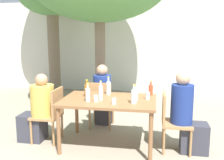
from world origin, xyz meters
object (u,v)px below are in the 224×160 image
object	(u,v)px
dining_table_front	(109,104)
person_seated_0	(38,111)
patio_chair_1	(171,118)
person_seated_2	(103,98)
drinking_glass_1	(114,101)
drinking_glass_0	(136,96)
patio_chair_2	(101,102)
drinking_glass_2	(96,99)
soda_bottle_0	(151,89)
water_bottle_1	(101,93)
water_bottle_3	(134,96)
person_seated_1	(187,116)
water_bottle_4	(108,88)
patio_chair_0	(51,112)
amber_bottle_2	(87,90)
drinking_glass_3	(148,96)
water_bottle_5	(88,94)

from	to	relation	value
dining_table_front	person_seated_0	distance (m)	1.21
patio_chair_1	person_seated_2	size ratio (longest dim) A/B	0.75
drinking_glass_1	person_seated_0	bearing A→B (deg)	168.46
drinking_glass_0	person_seated_0	bearing A→B (deg)	179.97
patio_chair_2	drinking_glass_2	distance (m)	0.97
person_seated_0	drinking_glass_1	size ratio (longest dim) A/B	13.35
soda_bottle_0	water_bottle_1	distance (m)	0.88
water_bottle_1	water_bottle_3	world-z (taller)	water_bottle_1
water_bottle_1	person_seated_1	bearing A→B (deg)	3.20
water_bottle_4	drinking_glass_0	bearing A→B (deg)	-32.74
patio_chair_0	drinking_glass_2	bearing A→B (deg)	76.74
amber_bottle_2	water_bottle_4	bearing A→B (deg)	33.99
drinking_glass_3	patio_chair_1	bearing A→B (deg)	-13.74
drinking_glass_1	drinking_glass_3	distance (m)	0.59
patio_chair_2	soda_bottle_0	world-z (taller)	soda_bottle_0
drinking_glass_1	patio_chair_1	bearing A→B (deg)	17.97
drinking_glass_0	soda_bottle_0	bearing A→B (deg)	60.91
water_bottle_5	drinking_glass_2	world-z (taller)	water_bottle_5
water_bottle_5	patio_chair_2	bearing A→B (deg)	90.58
water_bottle_5	drinking_glass_1	xyz separation A→B (m)	(0.41, -0.07, -0.07)
patio_chair_0	soda_bottle_0	world-z (taller)	soda_bottle_0
person_seated_1	water_bottle_4	size ratio (longest dim) A/B	4.11
person_seated_0	water_bottle_1	bearing A→B (deg)	86.16
water_bottle_4	soda_bottle_0	bearing A→B (deg)	7.04
water_bottle_4	drinking_glass_0	xyz separation A→B (m)	(0.48, -0.31, -0.06)
drinking_glass_2	drinking_glass_0	bearing A→B (deg)	18.13
dining_table_front	patio_chair_1	bearing A→B (deg)	0.00
patio_chair_0	water_bottle_3	size ratio (longest dim) A/B	3.20
water_bottle_5	drinking_glass_3	size ratio (longest dim) A/B	2.47
drinking_glass_2	person_seated_0	bearing A→B (deg)	169.66
patio_chair_2	water_bottle_4	xyz separation A→B (m)	(0.23, -0.41, 0.38)
amber_bottle_2	drinking_glass_0	distance (m)	0.80
person_seated_1	drinking_glass_2	distance (m)	1.39
patio_chair_2	water_bottle_3	distance (m)	1.20
person_seated_2	drinking_glass_2	size ratio (longest dim) A/B	12.14
dining_table_front	person_seated_1	xyz separation A→B (m)	(1.19, -0.00, -0.13)
soda_bottle_0	patio_chair_2	bearing A→B (deg)	160.65
patio_chair_1	water_bottle_5	distance (m)	1.31
person_seated_0	soda_bottle_0	distance (m)	1.91
drinking_glass_0	drinking_glass_3	bearing A→B (deg)	26.63
person_seated_2	patio_chair_0	bearing A→B (deg)	54.97
amber_bottle_2	person_seated_1	bearing A→B (deg)	-3.50
patio_chair_2	soda_bottle_0	bearing A→B (deg)	160.65
patio_chair_0	drinking_glass_0	bearing A→B (deg)	89.96
patio_chair_2	amber_bottle_2	xyz separation A→B (m)	(-0.09, -0.63, 0.37)
patio_chair_1	person_seated_0	world-z (taller)	person_seated_0
dining_table_front	soda_bottle_0	bearing A→B (deg)	31.74
patio_chair_2	drinking_glass_1	distance (m)	1.12
patio_chair_2	drinking_glass_3	size ratio (longest dim) A/B	7.92
person_seated_2	drinking_glass_0	distance (m)	1.22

